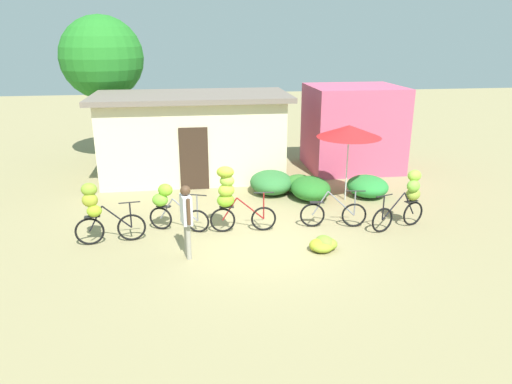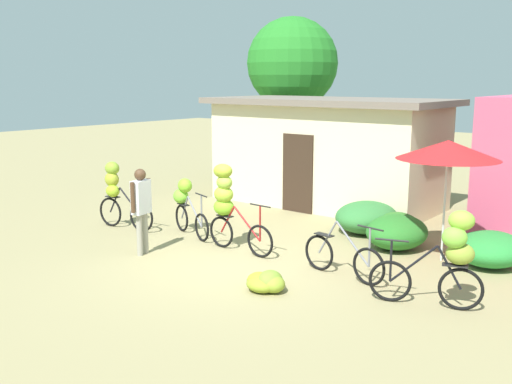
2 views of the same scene
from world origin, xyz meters
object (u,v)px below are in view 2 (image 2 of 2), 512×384
bicycle_by_shop (343,257)px  bicycle_rightmost (448,253)px  bicycle_leftmost (117,191)px  bicycle_near_pile (186,201)px  person_vendor (141,202)px  building_low (326,151)px  bicycle_center_loaded (227,200)px  banana_pile_on_ground (266,282)px  market_umbrella (448,150)px  tree_behind_building (292,64)px

bicycle_by_shop → bicycle_rightmost: size_ratio=1.07×
bicycle_leftmost → bicycle_near_pile: bicycle_leftmost is taller
bicycle_by_shop → person_vendor: size_ratio=1.01×
bicycle_leftmost → person_vendor: (2.05, -1.02, 0.17)m
building_low → bicycle_rightmost: size_ratio=4.05×
bicycle_leftmost → bicycle_near_pile: 1.71m
bicycle_center_loaded → banana_pile_on_ground: bearing=-34.0°
bicycle_leftmost → person_vendor: bearing=-26.5°
building_low → bicycle_by_shop: (3.47, -5.02, -1.09)m
building_low → banana_pile_on_ground: building_low is taller
banana_pile_on_ground → person_vendor: size_ratio=0.47×
building_low → banana_pile_on_ground: size_ratio=8.18×
building_low → bicycle_leftmost: building_low is taller
market_umbrella → bicycle_center_loaded: market_umbrella is taller
tree_behind_building → bicycle_near_pile: tree_behind_building is taller
bicycle_rightmost → banana_pile_on_ground: (-2.52, -1.09, -0.72)m
bicycle_near_pile → person_vendor: size_ratio=0.90×
building_low → tree_behind_building: bearing=137.8°
market_umbrella → bicycle_near_pile: market_umbrella is taller
bicycle_by_shop → banana_pile_on_ground: 1.49m
bicycle_center_loaded → tree_behind_building: bearing=116.9°
bicycle_near_pile → bicycle_rightmost: bicycle_rightmost is taller
market_umbrella → tree_behind_building: bearing=142.1°
bicycle_rightmost → building_low: bearing=135.5°
market_umbrella → person_vendor: 5.80m
market_umbrella → bicycle_by_shop: (-0.97, -1.98, -1.74)m
bicycle_leftmost → bicycle_center_loaded: bicycle_center_loaded is taller
tree_behind_building → banana_pile_on_ground: 11.66m
bicycle_by_shop → banana_pile_on_ground: bicycle_by_shop is taller
tree_behind_building → bicycle_rightmost: bearing=-43.7°
building_low → bicycle_rightmost: 7.53m
building_low → banana_pile_on_ground: bearing=-65.9°
market_umbrella → bicycle_near_pile: (-5.15, -1.60, -1.37)m
bicycle_near_pile → person_vendor: (0.46, -1.63, 0.31)m
building_low → tree_behind_building: size_ratio=1.19×
market_umbrella → bicycle_center_loaded: 4.26m
bicycle_near_pile → bicycle_center_loaded: size_ratio=0.88×
bicycle_near_pile → tree_behind_building: bearing=108.2°
tree_behind_building → bicycle_rightmost: (8.55, -8.17, -3.01)m
bicycle_leftmost → bicycle_rightmost: size_ratio=1.02×
bicycle_leftmost → bicycle_rightmost: bicycle_leftmost is taller
market_umbrella → banana_pile_on_ground: 4.16m
tree_behind_building → bicycle_by_shop: bearing=-49.9°
market_umbrella → bicycle_by_shop: market_umbrella is taller
market_umbrella → person_vendor: market_umbrella is taller
person_vendor → banana_pile_on_ground: bearing=-1.5°
building_low → bicycle_center_loaded: bearing=-80.8°
bicycle_center_loaded → building_low: bearing=99.2°
tree_behind_building → bicycle_leftmost: 8.74m
bicycle_leftmost → bicycle_near_pile: size_ratio=1.08×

